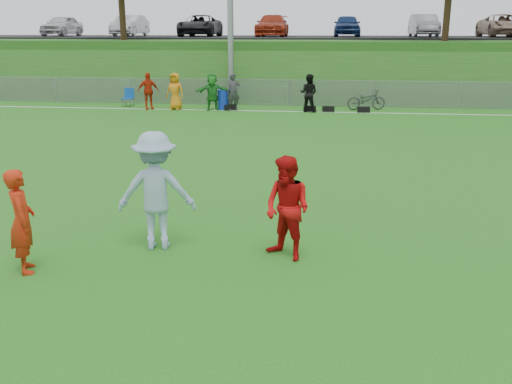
% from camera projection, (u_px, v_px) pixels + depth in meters
% --- Properties ---
extents(ground, '(120.00, 120.00, 0.00)m').
position_uv_depth(ground, '(203.00, 273.00, 8.92)').
color(ground, '#1E5C13').
rests_on(ground, ground).
extents(sideline_far, '(60.00, 0.10, 0.01)m').
position_uv_depth(sideline_far, '(286.00, 111.00, 26.08)').
color(sideline_far, white).
rests_on(sideline_far, ground).
extents(fence, '(58.00, 0.06, 1.30)m').
position_uv_depth(fence, '(289.00, 92.00, 27.81)').
color(fence, gray).
rests_on(fence, ground).
extents(berm, '(120.00, 18.00, 3.00)m').
position_uv_depth(berm, '(300.00, 62.00, 38.06)').
color(berm, '#1D5417').
rests_on(berm, ground).
extents(parking_lot, '(120.00, 12.00, 0.10)m').
position_uv_depth(parking_lot, '(302.00, 37.00, 39.53)').
color(parking_lot, black).
rests_on(parking_lot, berm).
extents(car_row, '(32.04, 5.18, 1.44)m').
position_uv_depth(car_row, '(285.00, 26.00, 38.51)').
color(car_row, silver).
rests_on(car_row, parking_lot).
extents(spectator_row, '(8.50, 0.98, 1.69)m').
position_uv_depth(spectator_row, '(217.00, 92.00, 26.22)').
color(spectator_row, red).
rests_on(spectator_row, ground).
extents(gear_bags, '(6.70, 0.41, 0.26)m').
position_uv_depth(gear_bags, '(307.00, 109.00, 26.03)').
color(gear_bags, black).
rests_on(gear_bags, ground).
extents(player_red_left, '(0.64, 0.72, 1.65)m').
position_uv_depth(player_red_left, '(22.00, 221.00, 8.78)').
color(player_red_left, red).
rests_on(player_red_left, ground).
extents(player_red_center, '(1.06, 1.02, 1.72)m').
position_uv_depth(player_red_center, '(287.00, 208.00, 9.27)').
color(player_red_center, '#B70C0D').
rests_on(player_red_center, ground).
extents(player_blue, '(1.43, 0.98, 2.04)m').
position_uv_depth(player_blue, '(156.00, 191.00, 9.70)').
color(player_blue, '#8EABC5').
rests_on(player_blue, ground).
extents(recycling_bin, '(0.70, 0.70, 0.92)m').
position_uv_depth(recycling_bin, '(224.00, 100.00, 26.56)').
color(recycling_bin, '#0F2CA8').
rests_on(recycling_bin, ground).
extents(camp_chair, '(0.51, 0.52, 0.87)m').
position_uv_depth(camp_chair, '(128.00, 101.00, 27.71)').
color(camp_chair, '#0E489F').
rests_on(camp_chair, ground).
extents(bicycle, '(1.88, 1.00, 0.94)m').
position_uv_depth(bicycle, '(366.00, 100.00, 26.47)').
color(bicycle, '#28292B').
rests_on(bicycle, ground).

